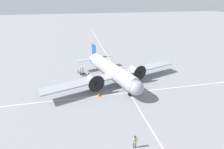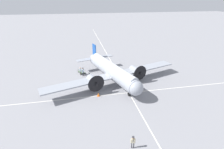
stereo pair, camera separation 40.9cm
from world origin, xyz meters
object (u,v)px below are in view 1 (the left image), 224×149
(airliner_main, at_px, (113,71))
(baggage_cart, at_px, (81,72))
(suitcase_near_door, at_px, (89,74))
(passenger_boarding, at_px, (83,71))
(ramp_agent, at_px, (80,71))
(traffic_cone, at_px, (99,95))
(crew_foreground, at_px, (135,141))

(airliner_main, xyz_separation_m, baggage_cart, (6.15, 5.91, -2.25))
(suitcase_near_door, bearing_deg, passenger_boarding, 93.72)
(passenger_boarding, height_order, baggage_cart, passenger_boarding)
(passenger_boarding, distance_m, ramp_agent, 0.81)
(airliner_main, relative_size, ramp_agent, 14.97)
(ramp_agent, distance_m, suitcase_near_door, 2.05)
(passenger_boarding, bearing_deg, baggage_cart, -117.46)
(ramp_agent, height_order, baggage_cart, ramp_agent)
(passenger_boarding, relative_size, ramp_agent, 1.04)
(baggage_cart, distance_m, traffic_cone, 10.72)
(airliner_main, height_order, passenger_boarding, airliner_main)
(airliner_main, relative_size, traffic_cone, 43.79)
(crew_foreground, relative_size, ramp_agent, 0.92)
(passenger_boarding, relative_size, baggage_cart, 0.87)
(traffic_cone, bearing_deg, crew_foreground, -168.74)
(passenger_boarding, xyz_separation_m, traffic_cone, (-8.78, -2.15, -0.88))
(ramp_agent, bearing_deg, passenger_boarding, 55.98)
(airliner_main, height_order, crew_foreground, airliner_main)
(airliner_main, bearing_deg, crew_foreground, -21.47)
(ramp_agent, bearing_deg, traffic_cone, 31.70)
(suitcase_near_door, distance_m, traffic_cone, 8.90)
(suitcase_near_door, bearing_deg, traffic_cone, -174.42)
(crew_foreground, relative_size, traffic_cone, 2.69)
(ramp_agent, relative_size, suitcase_near_door, 3.02)
(airliner_main, bearing_deg, ramp_agent, -147.62)
(crew_foreground, bearing_deg, airliner_main, -82.57)
(baggage_cart, bearing_deg, suitcase_near_door, 21.56)
(crew_foreground, bearing_deg, baggage_cart, -66.55)
(suitcase_near_door, relative_size, baggage_cart, 0.27)
(crew_foreground, relative_size, suitcase_near_door, 2.78)
(traffic_cone, bearing_deg, ramp_agent, 15.85)
(baggage_cart, height_order, traffic_cone, traffic_cone)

